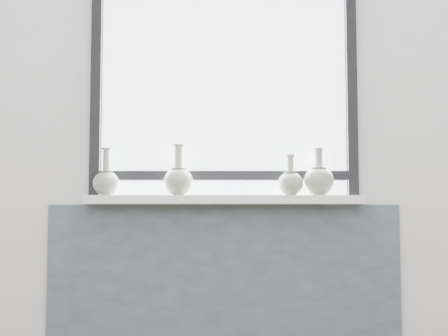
{
  "coord_description": "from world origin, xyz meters",
  "views": [
    {
      "loc": [
        -0.01,
        -1.55,
        0.75
      ],
      "look_at": [
        0.0,
        1.55,
        1.02
      ],
      "focal_mm": 55.0,
      "sensor_mm": 36.0,
      "label": 1
    }
  ],
  "objects_px": {
    "vase_b": "(178,179)",
    "vase_d": "(319,180)",
    "vase_c": "(290,182)",
    "windowsill": "(224,200)",
    "vase_a": "(106,181)"
  },
  "relations": [
    {
      "from": "vase_c",
      "to": "vase_d",
      "type": "relative_size",
      "value": 0.85
    },
    {
      "from": "vase_a",
      "to": "vase_c",
      "type": "xyz_separation_m",
      "value": [
        0.88,
        -0.01,
        -0.0
      ]
    },
    {
      "from": "vase_a",
      "to": "vase_c",
      "type": "height_order",
      "value": "vase_a"
    },
    {
      "from": "windowsill",
      "to": "vase_a",
      "type": "distance_m",
      "value": 0.57
    },
    {
      "from": "vase_b",
      "to": "vase_c",
      "type": "height_order",
      "value": "vase_b"
    },
    {
      "from": "windowsill",
      "to": "vase_d",
      "type": "distance_m",
      "value": 0.46
    },
    {
      "from": "vase_d",
      "to": "windowsill",
      "type": "bearing_deg",
      "value": -179.99
    },
    {
      "from": "windowsill",
      "to": "vase_b",
      "type": "distance_m",
      "value": 0.24
    },
    {
      "from": "vase_a",
      "to": "vase_c",
      "type": "relative_size",
      "value": 1.17
    },
    {
      "from": "vase_d",
      "to": "vase_b",
      "type": "bearing_deg",
      "value": -178.15
    },
    {
      "from": "windowsill",
      "to": "vase_d",
      "type": "height_order",
      "value": "vase_d"
    },
    {
      "from": "vase_c",
      "to": "windowsill",
      "type": "bearing_deg",
      "value": 175.05
    },
    {
      "from": "vase_a",
      "to": "vase_d",
      "type": "xyz_separation_m",
      "value": [
        1.01,
        0.01,
        0.01
      ]
    },
    {
      "from": "vase_b",
      "to": "vase_d",
      "type": "distance_m",
      "value": 0.67
    },
    {
      "from": "vase_a",
      "to": "vase_c",
      "type": "bearing_deg",
      "value": -0.84
    }
  ]
}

